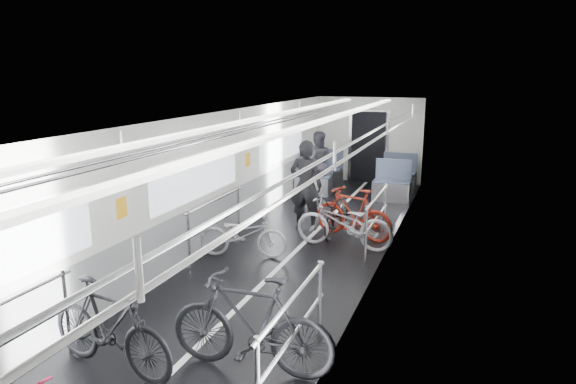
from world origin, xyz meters
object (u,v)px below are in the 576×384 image
(bike_left_mid, at_px, (110,327))
(person_standing, at_px, (306,185))
(bike_left_far, at_px, (243,234))
(bike_right_far, at_px, (353,213))
(bike_right_near, at_px, (251,323))
(bike_right_mid, at_px, (344,223))
(bike_aisle, at_px, (338,214))
(person_seated, at_px, (317,163))

(bike_left_mid, distance_m, person_standing, 5.51)
(bike_left_far, xyz_separation_m, bike_right_far, (1.53, 1.62, 0.09))
(bike_right_near, bearing_deg, bike_right_mid, 178.14)
(bike_right_far, bearing_deg, person_standing, -86.97)
(person_standing, bearing_deg, bike_aisle, 170.86)
(bike_right_far, distance_m, bike_aisle, 0.38)
(bike_left_mid, bearing_deg, bike_right_mid, -7.31)
(person_seated, bearing_deg, bike_right_mid, 94.28)
(bike_left_mid, height_order, bike_right_far, bike_left_mid)
(bike_right_far, bearing_deg, bike_left_mid, 2.57)
(bike_right_mid, distance_m, person_seated, 4.23)
(bike_right_near, distance_m, person_standing, 5.10)
(bike_right_mid, relative_size, bike_right_far, 1.08)
(bike_right_near, height_order, bike_right_mid, bike_right_near)
(bike_right_near, relative_size, bike_aisle, 1.17)
(bike_aisle, xyz_separation_m, person_standing, (-0.69, 0.10, 0.49))
(bike_right_far, bearing_deg, bike_right_near, 17.40)
(person_standing, bearing_deg, bike_right_far, 164.92)
(bike_right_near, xyz_separation_m, bike_right_far, (-0.01, 4.72, -0.06))
(bike_right_near, xyz_separation_m, person_standing, (-1.04, 4.98, 0.35))
(bike_left_far, xyz_separation_m, bike_aisle, (1.19, 1.78, 0.01))
(bike_left_far, xyz_separation_m, person_seated, (-0.17, 4.89, 0.41))
(bike_right_near, bearing_deg, person_standing, -170.65)
(bike_left_mid, height_order, person_standing, person_standing)
(bike_left_mid, xyz_separation_m, bike_right_far, (1.37, 5.23, -0.02))
(bike_left_far, height_order, bike_aisle, bike_aisle)
(bike_right_far, xyz_separation_m, person_seated, (-1.70, 3.27, 0.32))
(bike_left_far, bearing_deg, bike_right_mid, -67.71)
(bike_right_near, height_order, person_seated, person_seated)
(bike_right_far, relative_size, bike_aisle, 1.05)
(bike_left_far, distance_m, bike_right_near, 3.46)
(bike_right_far, xyz_separation_m, bike_aisle, (-0.34, 0.16, -0.08))
(bike_left_mid, bearing_deg, bike_left_far, 11.41)
(bike_right_far, height_order, bike_aisle, bike_right_far)
(bike_left_mid, bearing_deg, person_standing, 5.26)
(person_standing, bearing_deg, bike_left_mid, 85.55)
(bike_left_mid, distance_m, bike_right_mid, 4.82)
(bike_left_far, distance_m, bike_right_mid, 1.82)
(bike_aisle, distance_m, person_standing, 0.85)
(bike_right_far, bearing_deg, person_seated, -135.29)
(bike_left_far, xyz_separation_m, person_standing, (0.51, 1.88, 0.50))
(bike_left_mid, height_order, bike_right_near, bike_right_near)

